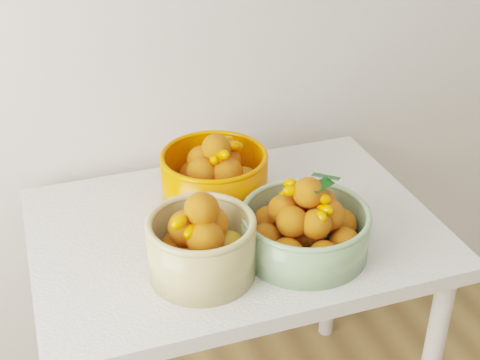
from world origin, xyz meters
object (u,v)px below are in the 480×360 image
at_px(bowl_orange, 215,177).
at_px(table, 235,256).
at_px(bowl_cream, 202,244).
at_px(bowl_green, 305,227).

bearing_deg(bowl_orange, table, -82.20).
bearing_deg(bowl_orange, bowl_cream, -112.78).
height_order(table, bowl_orange, bowl_orange).
bearing_deg(table, bowl_orange, 97.80).
distance_m(table, bowl_orange, 0.21).
bearing_deg(table, bowl_green, -51.31).
xyz_separation_m(bowl_cream, bowl_orange, (0.11, 0.27, 0.00)).
xyz_separation_m(bowl_cream, bowl_green, (0.25, 0.00, -0.01)).
height_order(table, bowl_cream, bowl_cream).
distance_m(bowl_cream, bowl_green, 0.25).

